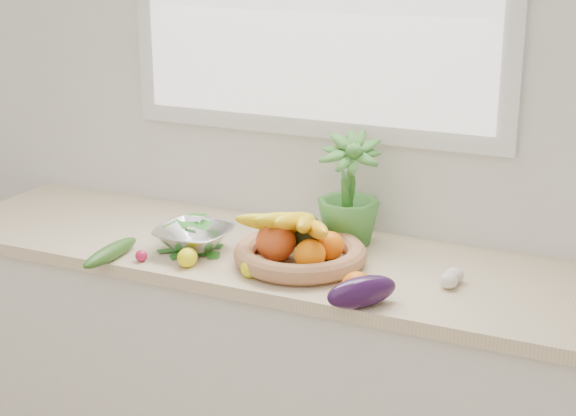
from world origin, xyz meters
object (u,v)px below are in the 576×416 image
at_px(cucumber, 111,252).
at_px(potted_herb, 348,189).
at_px(apple, 270,245).
at_px(colander_with_spinach, 194,232).
at_px(fruit_basket, 299,247).
at_px(eggplant, 362,292).

xyz_separation_m(cucumber, potted_herb, (0.59, 0.43, 0.15)).
xyz_separation_m(apple, potted_herb, (0.17, 0.20, 0.14)).
relative_size(apple, colander_with_spinach, 0.31).
relative_size(apple, fruit_basket, 0.17).
relative_size(eggplant, fruit_basket, 0.50).
bearing_deg(colander_with_spinach, apple, 14.61).
relative_size(potted_herb, fruit_basket, 0.85).
xyz_separation_m(potted_herb, colander_with_spinach, (-0.40, -0.26, -0.12)).
bearing_deg(colander_with_spinach, eggplant, -15.84).
relative_size(apple, cucumber, 0.27).
bearing_deg(cucumber, apple, 29.22).
bearing_deg(eggplant, apple, 148.54).
distance_m(apple, potted_herb, 0.30).
height_order(apple, fruit_basket, fruit_basket).
height_order(apple, eggplant, eggplant).
height_order(eggplant, colander_with_spinach, colander_with_spinach).
xyz_separation_m(cucumber, fruit_basket, (0.52, 0.21, 0.03)).
bearing_deg(colander_with_spinach, fruit_basket, 5.72).
relative_size(apple, potted_herb, 0.20).
distance_m(cucumber, fruit_basket, 0.56).
bearing_deg(fruit_basket, cucumber, -158.45).
bearing_deg(eggplant, potted_herb, 115.69).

